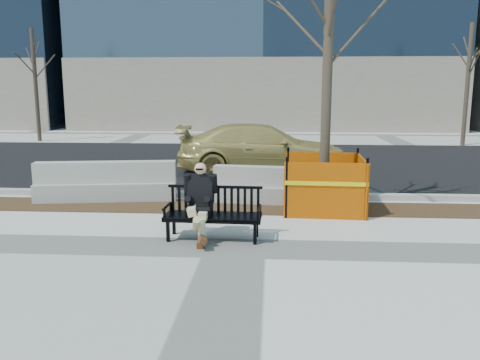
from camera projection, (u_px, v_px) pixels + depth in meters
The scene contains 12 objects.
ground at pixel (235, 248), 7.66m from camera, with size 120.00×120.00×0.00m, color beige.
mulch_strip at pixel (245, 207), 10.21m from camera, with size 40.00×1.20×0.02m, color #47301C.
asphalt_street at pixel (255, 162), 16.28m from camera, with size 60.00×10.40×0.01m, color black.
curb at pixel (247, 195), 11.13m from camera, with size 60.00×0.25×0.12m, color #9E9B93.
bench at pixel (213, 239), 8.12m from camera, with size 1.61×0.58×0.86m, color black, non-canonical shape.
seated_man at pixel (200, 238), 8.18m from camera, with size 0.54×0.89×1.25m, color black, non-canonical shape.
tree_fence at pixel (323, 210), 10.05m from camera, with size 2.35×2.35×5.87m, color #DB5D00, non-canonical shape.
sedan at pixel (262, 173), 14.29m from camera, with size 1.97×4.85×1.41m, color tan.
jersey_barrier_left at pixel (107, 200), 10.88m from camera, with size 3.02×0.60×0.87m, color #A19F97, non-canonical shape.
jersey_barrier_right at pixel (278, 203), 10.61m from camera, with size 2.76×0.55×0.79m, color #9E9B94, non-canonical shape.
far_tree_left at pixel (40, 141), 22.69m from camera, with size 2.00×2.00×5.39m, color #46372D, non-canonical shape.
far_tree_right at pixel (462, 145), 21.00m from camera, with size 2.01×2.01×5.42m, color #493D2F, non-canonical shape.
Camera 1 is at (0.55, -7.31, 2.46)m, focal length 37.11 mm.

